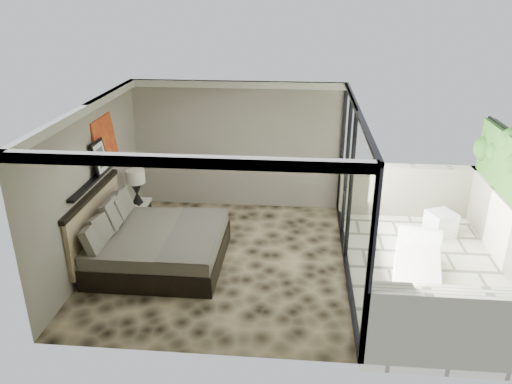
# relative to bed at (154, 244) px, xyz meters

# --- Properties ---
(floor) EXTENTS (5.00, 5.00, 0.00)m
(floor) POSITION_rel_bed_xyz_m (1.18, 0.18, -0.37)
(floor) COLOR black
(floor) RESTS_ON ground
(ceiling) EXTENTS (4.50, 5.00, 0.02)m
(ceiling) POSITION_rel_bed_xyz_m (1.18, 0.18, 2.42)
(ceiling) COLOR silver
(ceiling) RESTS_ON back_wall
(back_wall) EXTENTS (4.50, 0.02, 2.80)m
(back_wall) POSITION_rel_bed_xyz_m (1.18, 2.67, 1.03)
(back_wall) COLOR gray
(back_wall) RESTS_ON floor
(left_wall) EXTENTS (0.02, 5.00, 2.80)m
(left_wall) POSITION_rel_bed_xyz_m (-1.06, 0.18, 1.03)
(left_wall) COLOR gray
(left_wall) RESTS_ON floor
(glass_wall) EXTENTS (0.08, 5.00, 2.80)m
(glass_wall) POSITION_rel_bed_xyz_m (3.43, 0.18, 1.03)
(glass_wall) COLOR white
(glass_wall) RESTS_ON floor
(terrace_slab) EXTENTS (3.00, 5.00, 0.12)m
(terrace_slab) POSITION_rel_bed_xyz_m (4.93, 0.18, -0.43)
(terrace_slab) COLOR beige
(terrace_slab) RESTS_ON ground
(picture_ledge) EXTENTS (0.12, 2.20, 0.05)m
(picture_ledge) POSITION_rel_bed_xyz_m (-1.00, 0.28, 1.13)
(picture_ledge) COLOR black
(picture_ledge) RESTS_ON left_wall
(bed) EXTENTS (2.29, 2.21, 1.27)m
(bed) POSITION_rel_bed_xyz_m (0.00, 0.00, 0.00)
(bed) COLOR black
(bed) RESTS_ON floor
(nightstand) EXTENTS (0.66, 0.66, 0.53)m
(nightstand) POSITION_rel_bed_xyz_m (-0.78, 1.45, -0.10)
(nightstand) COLOR black
(nightstand) RESTS_ON floor
(table_lamp) EXTENTS (0.38, 0.38, 0.70)m
(table_lamp) POSITION_rel_bed_xyz_m (-0.72, 1.43, 0.60)
(table_lamp) COLOR black
(table_lamp) RESTS_ON nightstand
(abstract_canvas) EXTENTS (0.13, 0.90, 0.90)m
(abstract_canvas) POSITION_rel_bed_xyz_m (-1.02, 0.84, 1.61)
(abstract_canvas) COLOR #B61F0F
(abstract_canvas) RESTS_ON picture_ledge
(framed_print) EXTENTS (0.11, 0.50, 0.60)m
(framed_print) POSITION_rel_bed_xyz_m (-0.96, 0.40, 1.46)
(framed_print) COLOR black
(framed_print) RESTS_ON picture_ledge
(ottoman) EXTENTS (0.64, 0.64, 0.49)m
(ottoman) POSITION_rel_bed_xyz_m (5.37, 1.58, -0.13)
(ottoman) COLOR silver
(ottoman) RESTS_ON terrace_slab
(lounger) EXTENTS (1.08, 1.66, 0.60)m
(lounger) POSITION_rel_bed_xyz_m (4.58, -0.08, -0.18)
(lounger) COLOR white
(lounger) RESTS_ON terrace_slab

